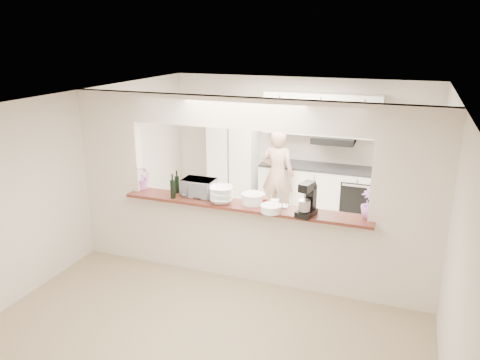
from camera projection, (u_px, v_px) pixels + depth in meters
The scene contains 19 objects.
floor at pixel (245, 276), 6.57m from camera, with size 6.00×6.00×0.00m, color tan.
tile_overlay at pixel (276, 233), 7.96m from camera, with size 5.00×2.90×0.01m, color beige.
partition at pixel (245, 175), 6.13m from camera, with size 5.00×0.15×2.50m.
bar_counter at pixel (245, 239), 6.40m from camera, with size 3.40×0.38×1.09m.
kitchen_cabinets at pixel (285, 161), 8.78m from camera, with size 3.15×0.62×2.25m.
refrigerator at pixel (410, 180), 8.01m from camera, with size 0.75×0.70×1.70m, color #A1A1A6.
flower_left at pixel (142, 177), 6.77m from camera, with size 0.33×0.28×0.36m, color #E97BD0.
wine_bottle_a at pixel (177, 184), 6.62m from camera, with size 0.07×0.07×0.33m.
wine_bottle_b at pixel (173, 189), 6.40m from camera, with size 0.07×0.07×0.34m.
toaster_oven at pixel (199, 188), 6.49m from camera, with size 0.45×0.30×0.25m, color #B0AFB5.
serving_bowls at pixel (221, 195), 6.22m from camera, with size 0.30×0.30×0.22m, color white.
plate_stack_a at pixel (253, 199), 6.22m from camera, with size 0.30×0.30×0.14m.
plate_stack_b at pixel (271, 209), 5.92m from camera, with size 0.27×0.27×0.10m.
red_bowl at pixel (261, 200), 6.24m from camera, with size 0.16×0.16×0.08m, color maroon.
tan_bowl at pixel (251, 199), 6.29m from camera, with size 0.16×0.16×0.08m, color tan.
utensil_caddy at pixel (279, 199), 6.11m from camera, with size 0.27×0.17×0.24m.
stand_mixer at pixel (307, 201), 5.78m from camera, with size 0.25×0.33×0.43m.
flower_right at pixel (370, 203), 5.70m from camera, with size 0.21×0.21×0.38m, color #B36CC8.
person at pixel (278, 175), 8.42m from camera, with size 0.60×0.40×1.65m, color tan.
Camera 1 is at (1.98, -5.52, 3.26)m, focal length 35.00 mm.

